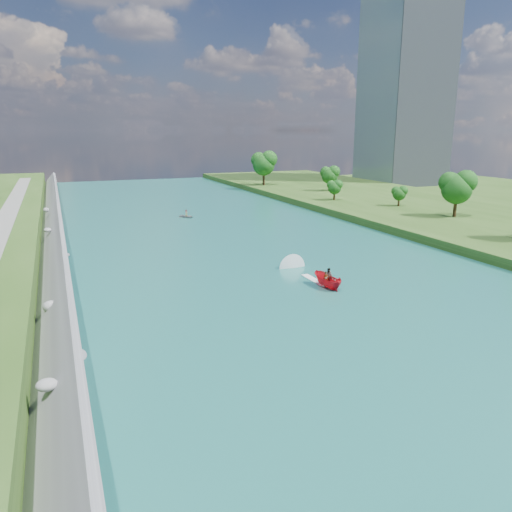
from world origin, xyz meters
name	(u,v)px	position (x,y,z in m)	size (l,w,h in m)	color
ground	(321,301)	(0.00, 0.00, 0.00)	(260.00, 260.00, 0.00)	#2D5119
river_water	(251,257)	(0.00, 20.00, 0.05)	(55.00, 240.00, 0.10)	#1A635C
riprap_bank	(52,264)	(-25.84, 19.16, 1.79)	(4.22, 236.00, 4.19)	slate
office_tower	(405,90)	(82.50, 95.00, 30.00)	(22.00, 22.00, 60.00)	gray
trees_east	(394,187)	(38.67, 39.75, 6.17)	(17.96, 138.44, 11.61)	#134813
motorboat	(322,278)	(2.69, 4.79, 0.85)	(3.60, 19.09, 2.07)	red
raft	(186,216)	(-0.44, 54.86, 0.48)	(3.81, 3.99, 1.58)	gray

